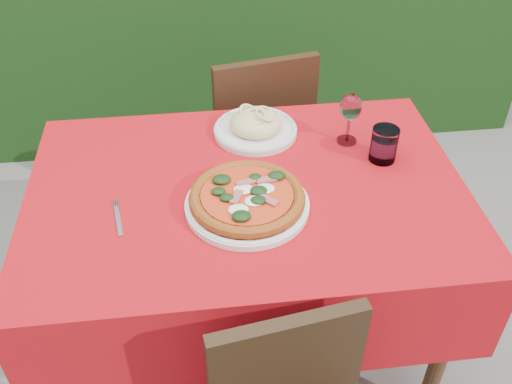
{
  "coord_description": "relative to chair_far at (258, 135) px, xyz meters",
  "views": [
    {
      "loc": [
        -0.13,
        -1.27,
        1.78
      ],
      "look_at": [
        0.02,
        -0.05,
        0.77
      ],
      "focal_mm": 40.0,
      "sensor_mm": 36.0,
      "label": 1
    }
  ],
  "objects": [
    {
      "name": "ground",
      "position": [
        -0.11,
        -0.64,
        -0.5
      ],
      "size": [
        60.0,
        60.0,
        0.0
      ],
      "primitive_type": "plane",
      "color": "#66615C",
      "rests_on": "ground"
    },
    {
      "name": "water_glass",
      "position": [
        0.31,
        -0.55,
        0.3
      ],
      "size": [
        0.08,
        0.08,
        0.11
      ],
      "color": "silver",
      "rests_on": "dining_table"
    },
    {
      "name": "chair_far",
      "position": [
        0.0,
        0.0,
        0.0
      ],
      "size": [
        0.46,
        0.46,
        0.87
      ],
      "rotation": [
        0.0,
        0.0,
        3.33
      ],
      "color": "black",
      "rests_on": "ground"
    },
    {
      "name": "pasta_plate",
      "position": [
        -0.05,
        -0.36,
        0.28
      ],
      "size": [
        0.27,
        0.27,
        0.08
      ],
      "rotation": [
        0.0,
        0.0,
        -0.27
      ],
      "color": "silver",
      "rests_on": "dining_table"
    },
    {
      "name": "dining_table",
      "position": [
        -0.11,
        -0.64,
        0.1
      ],
      "size": [
        1.26,
        0.86,
        0.75
      ],
      "color": "#472D16",
      "rests_on": "ground"
    },
    {
      "name": "pizza_plate",
      "position": [
        -0.12,
        -0.73,
        0.28
      ],
      "size": [
        0.34,
        0.34,
        0.06
      ],
      "rotation": [
        0.0,
        0.0,
        -0.09
      ],
      "color": "white",
      "rests_on": "dining_table"
    },
    {
      "name": "wine_glass",
      "position": [
        0.23,
        -0.44,
        0.37
      ],
      "size": [
        0.07,
        0.07,
        0.17
      ],
      "color": "silver",
      "rests_on": "dining_table"
    },
    {
      "name": "fork",
      "position": [
        -0.47,
        -0.74,
        0.25
      ],
      "size": [
        0.05,
        0.16,
        0.0
      ],
      "primitive_type": "cube",
      "rotation": [
        0.0,
        0.0,
        0.16
      ],
      "color": "silver",
      "rests_on": "dining_table"
    }
  ]
}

